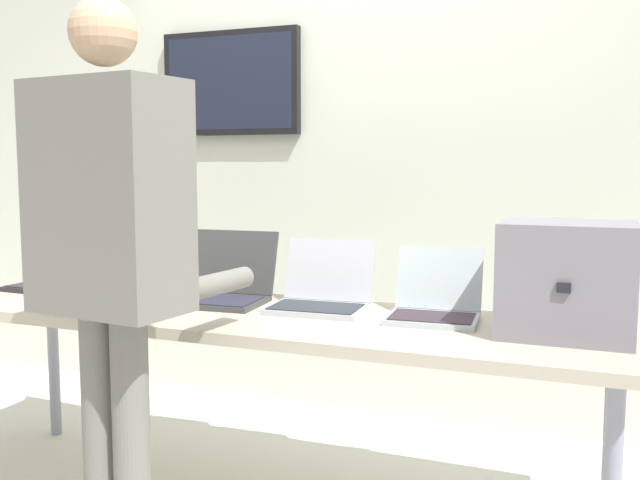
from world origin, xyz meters
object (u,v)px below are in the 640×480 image
Objects in this scene: laptop_station_2 at (222,286)px; coffee_mug at (54,299)px; workbench at (262,326)px; laptop_station_4 at (435,303)px; laptop_station_3 at (322,294)px; equipment_box at (567,279)px; laptop_station_1 at (139,279)px; laptop_station_0 at (59,275)px; person at (112,238)px.

coffee_mug is at bearing -142.69° from laptop_station_2.
laptop_station_4 is at bearing 11.84° from workbench.
equipment_box is at bearing -6.46° from laptop_station_3.
workbench is at bearing -13.76° from laptop_station_1.
equipment_box is 0.89m from laptop_station_3.
laptop_station_1 is 1.27m from laptop_station_4.
person is (0.88, -0.75, 0.27)m from laptop_station_0.
laptop_station_1 is at bearing 3.92° from laptop_station_0.
person reaches higher than laptop_station_1.
person is (-1.23, -0.66, 0.15)m from equipment_box.
laptop_station_3 is 4.18× the size of coffee_mug.
equipment_box is at bearing -3.97° from laptop_station_2.
laptop_station_4 is (-0.44, 0.09, -0.13)m from equipment_box.
laptop_station_3 is 0.21× the size of person.
workbench is 7.74× the size of laptop_station_4.
equipment_box is at bearing -4.00° from laptop_station_1.
laptop_station_0 is 0.86× the size of laptop_station_2.
person reaches higher than equipment_box.
laptop_station_3 reaches higher than workbench.
person reaches higher than laptop_station_2.
laptop_station_2 reaches higher than coffee_mug.
equipment_box is 1.83m from coffee_mug.
equipment_box is 1.31m from laptop_station_2.
laptop_station_0 is 3.88× the size of coffee_mug.
workbench is at bearing -142.90° from laptop_station_3.
laptop_station_2 is 0.80m from person.
laptop_station_2 reaches higher than laptop_station_0.
laptop_station_1 is 4.34× the size of coffee_mug.
person is at bearing -85.06° from laptop_station_2.
workbench is at bearing -28.62° from laptop_station_2.
equipment_box is at bearing -2.51° from laptop_station_0.
equipment_box is 1.19× the size of laptop_station_0.
coffee_mug is at bearing -170.81° from equipment_box.
laptop_station_3 is at bearing -1.43° from laptop_station_1.
laptop_station_1 is at bearing 176.00° from equipment_box.
laptop_station_3 is 0.43m from laptop_station_4.
laptop_station_4 is at bearing 168.57° from equipment_box.
workbench is at bearing -177.79° from equipment_box.
workbench is 0.75m from person.
laptop_station_2 is at bearing 176.03° from equipment_box.
equipment_box reaches higher than workbench.
laptop_station_3 is at bearing 0.29° from laptop_station_0.
laptop_station_3 is at bearing 64.74° from person.
laptop_station_1 is 0.96m from person.
laptop_station_1 is (-1.71, 0.12, -0.12)m from equipment_box.
laptop_station_1 reaches higher than workbench.
coffee_mug is (-0.92, -0.39, -0.02)m from laptop_station_3.
equipment_box is 1.03× the size of laptop_station_2.
person is at bearing -151.73° from equipment_box.
laptop_station_1 reaches higher than coffee_mug.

